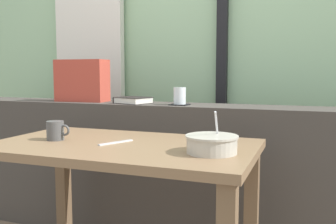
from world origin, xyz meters
name	(u,v)px	position (x,y,z in m)	size (l,w,h in m)	color
outdoor_backdrop	(198,13)	(0.00, 1.14, 1.40)	(4.80, 0.08, 2.80)	#9EC699
curtain_left_panel	(89,37)	(-0.83, 1.04, 1.25)	(0.56, 0.06, 2.50)	silver
window_divider_post	(222,25)	(0.19, 1.07, 1.30)	(0.07, 0.05, 2.60)	black
dark_console_ledge	(169,172)	(0.00, 0.55, 0.40)	(2.80, 0.29, 0.80)	#423D38
breakfast_table	(123,169)	(0.02, -0.07, 0.57)	(1.11, 0.64, 0.68)	brown
coaster_square	(180,105)	(0.08, 0.51, 0.80)	(0.10, 0.10, 0.01)	black
juice_glass	(180,96)	(0.08, 0.51, 0.85)	(0.07, 0.07, 0.09)	white
closed_book	(133,100)	(-0.21, 0.52, 0.82)	(0.22, 0.20, 0.04)	black
throw_pillow	(82,81)	(-0.58, 0.55, 0.93)	(0.32, 0.14, 0.26)	#B74233
soup_bowl	(212,144)	(0.42, -0.13, 0.72)	(0.20, 0.20, 0.16)	#BCB7A8
fork_utensil	(116,142)	(-0.01, -0.08, 0.69)	(0.02, 0.17, 0.01)	silver
ceramic_mug	(56,131)	(-0.29, -0.11, 0.73)	(0.11, 0.08, 0.08)	#4C4C4C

